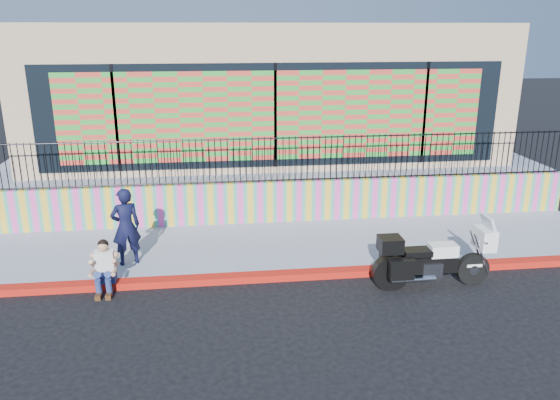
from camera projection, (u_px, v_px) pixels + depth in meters
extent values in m
plane|color=black|center=(298.00, 278.00, 11.69)|extent=(90.00, 90.00, 0.00)
cube|color=#B0110C|center=(298.00, 275.00, 11.67)|extent=(16.00, 0.30, 0.15)
cube|color=#878FA2|center=(287.00, 246.00, 13.23)|extent=(16.00, 3.00, 0.15)
cube|color=#FF43AE|center=(279.00, 201.00, 14.55)|extent=(16.00, 0.20, 1.10)
cube|color=#878FA2|center=(262.00, 160.00, 19.40)|extent=(16.00, 10.00, 1.25)
cube|color=tan|center=(262.00, 86.00, 18.42)|extent=(14.00, 8.00, 4.00)
cube|color=black|center=(275.00, 116.00, 14.74)|extent=(12.60, 0.04, 2.80)
cube|color=red|center=(275.00, 116.00, 14.71)|extent=(11.48, 0.02, 2.40)
cylinder|color=black|center=(473.00, 269.00, 11.33)|extent=(0.68, 0.14, 0.68)
cylinder|color=black|center=(391.00, 273.00, 11.12)|extent=(0.68, 0.14, 0.68)
cube|color=black|center=(433.00, 263.00, 11.17)|extent=(0.98, 0.29, 0.35)
cube|color=silver|center=(430.00, 268.00, 11.20)|extent=(0.41, 0.35, 0.31)
cube|color=white|center=(443.00, 250.00, 11.11)|extent=(0.57, 0.33, 0.25)
cube|color=black|center=(417.00, 252.00, 11.05)|extent=(0.57, 0.35, 0.12)
cube|color=white|center=(485.00, 238.00, 11.15)|extent=(0.31, 0.54, 0.43)
cube|color=silver|center=(488.00, 223.00, 11.05)|extent=(0.19, 0.48, 0.35)
cube|color=black|center=(390.00, 244.00, 10.92)|extent=(0.45, 0.43, 0.31)
cube|color=black|center=(401.00, 269.00, 10.77)|extent=(0.50, 0.19, 0.41)
cube|color=black|center=(392.00, 257.00, 11.36)|extent=(0.50, 0.19, 0.41)
cube|color=white|center=(473.00, 264.00, 11.30)|extent=(0.33, 0.17, 0.06)
imported|color=black|center=(126.00, 227.00, 11.80)|extent=(0.73, 0.60, 1.73)
cube|color=navy|center=(107.00, 277.00, 11.18)|extent=(0.36, 0.28, 0.18)
cube|color=silver|center=(105.00, 262.00, 11.04)|extent=(0.38, 0.27, 0.54)
sphere|color=tan|center=(103.00, 247.00, 10.89)|extent=(0.21, 0.21, 0.21)
cube|color=#472814|center=(99.00, 296.00, 10.81)|extent=(0.11, 0.26, 0.10)
cube|color=#472814|center=(109.00, 295.00, 10.83)|extent=(0.11, 0.26, 0.10)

